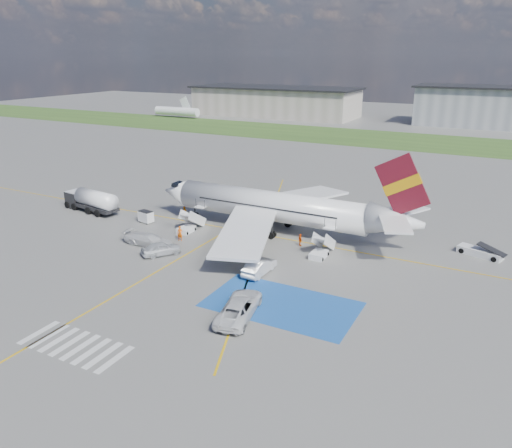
{
  "coord_description": "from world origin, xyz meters",
  "views": [
    {
      "loc": [
        27.26,
        -41.98,
        22.28
      ],
      "look_at": [
        1.84,
        6.41,
        3.5
      ],
      "focal_mm": 35.0,
      "sensor_mm": 36.0,
      "label": 1
    }
  ],
  "objects_px": {
    "airliner": "(281,207)",
    "car_silver_a": "(161,249)",
    "car_silver_b": "(259,267)",
    "van_white_b": "(149,238)",
    "belt_loader": "(480,253)",
    "van_white_a": "(239,304)",
    "gpu_cart": "(146,217)",
    "fuel_tanker": "(92,202)"
  },
  "relations": [
    {
      "from": "van_white_a",
      "to": "car_silver_a",
      "type": "bearing_deg",
      "value": -40.64
    },
    {
      "from": "fuel_tanker",
      "to": "car_silver_a",
      "type": "relative_size",
      "value": 2.18
    },
    {
      "from": "fuel_tanker",
      "to": "car_silver_b",
      "type": "height_order",
      "value": "fuel_tanker"
    },
    {
      "from": "gpu_cart",
      "to": "van_white_b",
      "type": "relative_size",
      "value": 0.43
    },
    {
      "from": "car_silver_b",
      "to": "van_white_a",
      "type": "relative_size",
      "value": 0.84
    },
    {
      "from": "gpu_cart",
      "to": "airliner",
      "type": "bearing_deg",
      "value": 26.43
    },
    {
      "from": "airliner",
      "to": "car_silver_b",
      "type": "distance_m",
      "value": 13.55
    },
    {
      "from": "airliner",
      "to": "car_silver_a",
      "type": "bearing_deg",
      "value": -123.77
    },
    {
      "from": "van_white_b",
      "to": "gpu_cart",
      "type": "bearing_deg",
      "value": 41.79
    },
    {
      "from": "fuel_tanker",
      "to": "airliner",
      "type": "bearing_deg",
      "value": 18.09
    },
    {
      "from": "belt_loader",
      "to": "car_silver_a",
      "type": "height_order",
      "value": "belt_loader"
    },
    {
      "from": "airliner",
      "to": "gpu_cart",
      "type": "height_order",
      "value": "airliner"
    },
    {
      "from": "gpu_cart",
      "to": "car_silver_a",
      "type": "height_order",
      "value": "gpu_cart"
    },
    {
      "from": "car_silver_a",
      "to": "van_white_b",
      "type": "xyz_separation_m",
      "value": [
        -3.17,
        1.68,
        0.22
      ]
    },
    {
      "from": "belt_loader",
      "to": "van_white_a",
      "type": "relative_size",
      "value": 0.93
    },
    {
      "from": "car_silver_b",
      "to": "van_white_a",
      "type": "height_order",
      "value": "van_white_a"
    },
    {
      "from": "gpu_cart",
      "to": "car_silver_a",
      "type": "distance_m",
      "value": 12.46
    },
    {
      "from": "van_white_a",
      "to": "car_silver_b",
      "type": "bearing_deg",
      "value": -86.29
    },
    {
      "from": "gpu_cart",
      "to": "van_white_a",
      "type": "xyz_separation_m",
      "value": [
        24.22,
        -16.53,
        0.35
      ]
    },
    {
      "from": "belt_loader",
      "to": "car_silver_a",
      "type": "xyz_separation_m",
      "value": [
        -32.93,
        -16.95,
        0.39
      ]
    },
    {
      "from": "car_silver_a",
      "to": "car_silver_b",
      "type": "xyz_separation_m",
      "value": [
        12.52,
        0.65,
        0.03
      ]
    },
    {
      "from": "gpu_cart",
      "to": "van_white_a",
      "type": "height_order",
      "value": "van_white_a"
    },
    {
      "from": "fuel_tanker",
      "to": "van_white_b",
      "type": "xyz_separation_m",
      "value": [
        16.41,
        -7.04,
        -0.4
      ]
    },
    {
      "from": "belt_loader",
      "to": "van_white_a",
      "type": "height_order",
      "value": "van_white_a"
    },
    {
      "from": "airliner",
      "to": "car_silver_b",
      "type": "relative_size",
      "value": 7.41
    },
    {
      "from": "belt_loader",
      "to": "airliner",
      "type": "bearing_deg",
      "value": -154.87
    },
    {
      "from": "car_silver_b",
      "to": "van_white_a",
      "type": "distance_m",
      "value": 9.12
    },
    {
      "from": "belt_loader",
      "to": "van_white_a",
      "type": "bearing_deg",
      "value": -108.64
    },
    {
      "from": "van_white_b",
      "to": "car_silver_b",
      "type": "bearing_deg",
      "value": -93.68
    },
    {
      "from": "airliner",
      "to": "car_silver_a",
      "type": "relative_size",
      "value": 8.0
    },
    {
      "from": "airliner",
      "to": "gpu_cart",
      "type": "distance_m",
      "value": 19.08
    },
    {
      "from": "fuel_tanker",
      "to": "gpu_cart",
      "type": "relative_size",
      "value": 4.54
    },
    {
      "from": "van_white_b",
      "to": "car_silver_a",
      "type": "bearing_deg",
      "value": -117.83
    },
    {
      "from": "belt_loader",
      "to": "van_white_b",
      "type": "bearing_deg",
      "value": -140.18
    },
    {
      "from": "car_silver_a",
      "to": "belt_loader",
      "type": "bearing_deg",
      "value": -118.0
    },
    {
      "from": "fuel_tanker",
      "to": "belt_loader",
      "type": "xyz_separation_m",
      "value": [
        52.51,
        8.24,
        -1.01
      ]
    },
    {
      "from": "gpu_cart",
      "to": "car_silver_b",
      "type": "xyz_separation_m",
      "value": [
        21.7,
        -7.76,
        0.06
      ]
    },
    {
      "from": "car_silver_a",
      "to": "gpu_cart",
      "type": "bearing_deg",
      "value": -7.76
    },
    {
      "from": "airliner",
      "to": "belt_loader",
      "type": "relative_size",
      "value": 6.72
    },
    {
      "from": "car_silver_a",
      "to": "van_white_b",
      "type": "bearing_deg",
      "value": 6.86
    },
    {
      "from": "belt_loader",
      "to": "van_white_a",
      "type": "xyz_separation_m",
      "value": [
        -17.9,
        -25.06,
        0.71
      ]
    },
    {
      "from": "gpu_cart",
      "to": "van_white_a",
      "type": "distance_m",
      "value": 29.32
    }
  ]
}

